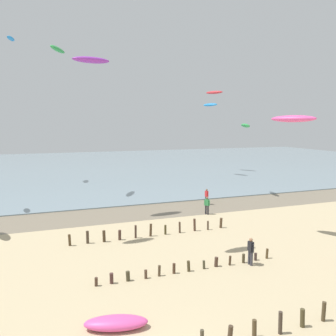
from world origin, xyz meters
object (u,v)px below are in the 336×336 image
kite_aloft_1 (58,49)px  grounded_kite (116,323)px  kite_aloft_0 (91,60)px  person_by_waterline (251,250)px  kite_aloft_5 (210,105)px  kite_aloft_7 (214,92)px  person_nearest_camera (207,205)px  kite_aloft_8 (293,119)px  kite_aloft_3 (11,39)px  kite_aloft_10 (245,126)px  person_mid_beach (207,196)px

kite_aloft_1 → grounded_kite: bearing=27.3°
kite_aloft_0 → person_by_waterline: bearing=-69.6°
kite_aloft_5 → kite_aloft_7: bearing=-56.5°
person_by_waterline → kite_aloft_7: 43.04m
person_nearest_camera → kite_aloft_1: kite_aloft_1 is taller
kite_aloft_1 → kite_aloft_8: kite_aloft_1 is taller
kite_aloft_3 → kite_aloft_10: kite_aloft_3 is taller
grounded_kite → person_by_waterline: bearing=37.1°
person_nearest_camera → kite_aloft_10: (8.05, 6.40, 7.44)m
person_nearest_camera → kite_aloft_10: bearing=38.5°
grounded_kite → kite_aloft_3: size_ratio=1.04×
person_mid_beach → kite_aloft_0: 17.73m
person_nearest_camera → grounded_kite: (-11.69, -15.10, -0.65)m
grounded_kite → kite_aloft_0: 22.84m
person_nearest_camera → person_mid_beach: same height
kite_aloft_5 → person_nearest_camera: bearing=130.2°
person_mid_beach → kite_aloft_5: 22.82m
kite_aloft_0 → kite_aloft_10: 19.34m
person_mid_beach → kite_aloft_3: size_ratio=0.66×
person_mid_beach → kite_aloft_8: size_ratio=0.53×
kite_aloft_3 → kite_aloft_1: bearing=-146.3°
person_by_waterline → kite_aloft_1: 30.84m
kite_aloft_3 → kite_aloft_8: (20.99, -32.39, -11.22)m
kite_aloft_10 → person_mid_beach: bearing=129.6°
person_by_waterline → kite_aloft_3: size_ratio=0.66×
person_nearest_camera → kite_aloft_1: 24.12m
person_mid_beach → person_by_waterline: 15.61m
kite_aloft_0 → kite_aloft_10: bearing=3.9°
kite_aloft_1 → kite_aloft_8: size_ratio=0.99×
kite_aloft_7 → kite_aloft_0: bearing=-80.5°
person_nearest_camera → kite_aloft_8: 11.66m
person_nearest_camera → person_mid_beach: size_ratio=1.00×
person_by_waterline → kite_aloft_0: kite_aloft_0 is taller
kite_aloft_0 → person_nearest_camera: bearing=-23.2°
person_nearest_camera → person_by_waterline: bearing=-103.3°
person_mid_beach → grounded_kite: (-13.40, -18.66, -0.65)m
person_by_waterline → kite_aloft_0: size_ratio=0.52×
person_mid_beach → kite_aloft_8: kite_aloft_8 is taller
person_mid_beach → kite_aloft_5: bearing=62.6°
kite_aloft_5 → kite_aloft_8: size_ratio=0.87×
kite_aloft_1 → kite_aloft_5: bearing=135.3°
grounded_kite → kite_aloft_3: kite_aloft_3 is taller
kite_aloft_8 → kite_aloft_1: bearing=-178.5°
grounded_kite → kite_aloft_8: bearing=40.9°
kite_aloft_1 → kite_aloft_3: bearing=-128.0°
person_mid_beach → kite_aloft_0: kite_aloft_0 is taller
kite_aloft_3 → kite_aloft_7: bearing=-79.8°
kite_aloft_8 → kite_aloft_3: bearing=178.2°
kite_aloft_7 → person_mid_beach: bearing=-63.0°
person_nearest_camera → grounded_kite: size_ratio=0.64×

